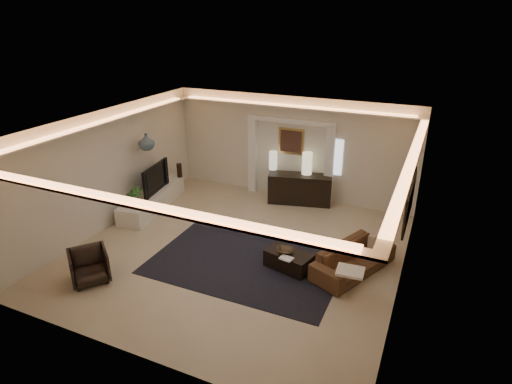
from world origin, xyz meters
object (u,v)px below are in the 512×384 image
at_px(console, 300,189).
at_px(sofa, 354,259).
at_px(coffee_table, 289,260).
at_px(armchair, 89,266).

xyz_separation_m(console, sofa, (2.13, -2.84, -0.11)).
distance_m(console, coffee_table, 3.41).
bearing_deg(console, sofa, -66.75).
relative_size(console, coffee_table, 1.81).
bearing_deg(sofa, armchair, 141.38).
height_order(console, armchair, console).
xyz_separation_m(sofa, armchair, (-4.74, -2.48, 0.04)).
bearing_deg(console, armchair, -129.72).
bearing_deg(armchair, console, 13.00).
height_order(sofa, armchair, armchair).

